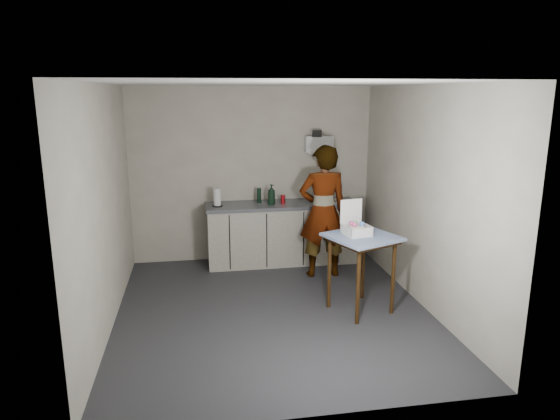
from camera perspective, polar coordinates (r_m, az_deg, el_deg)
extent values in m
plane|color=#2A2A2F|center=(5.99, -0.81, -11.42)|extent=(4.00, 4.00, 0.00)
cube|color=#B5AF9E|center=(7.51, -3.18, 4.06)|extent=(3.60, 0.02, 2.60)
cube|color=#B5AF9E|center=(6.10, 16.00, 1.38)|extent=(0.02, 4.00, 2.60)
cube|color=#B5AF9E|center=(5.60, -19.28, 0.09)|extent=(0.02, 4.00, 2.60)
cube|color=white|center=(5.44, -0.90, 14.23)|extent=(3.60, 4.00, 0.01)
cube|color=black|center=(7.60, 0.21, -5.62)|extent=(2.20, 0.52, 0.08)
cube|color=beige|center=(7.48, 0.21, -2.80)|extent=(2.20, 0.58, 0.86)
cube|color=#4E5158|center=(7.37, 0.21, 0.60)|extent=(2.24, 0.62, 0.05)
cube|color=black|center=(7.11, -5.77, -3.72)|extent=(0.02, 0.01, 0.80)
cube|color=black|center=(7.17, -1.53, -3.53)|extent=(0.02, 0.01, 0.80)
cube|color=black|center=(7.26, 2.70, -3.32)|extent=(0.01, 0.01, 0.80)
cube|color=black|center=(7.39, 6.73, -3.11)|extent=(0.02, 0.01, 0.80)
cube|color=white|center=(7.56, 4.45, 7.54)|extent=(0.42, 0.16, 0.24)
cube|color=white|center=(7.63, 4.34, 6.53)|extent=(0.30, 0.06, 0.04)
cube|color=black|center=(7.45, 4.26, 8.70)|extent=(0.14, 0.02, 0.10)
cylinder|color=#3C230D|center=(5.58, 8.91, -8.81)|extent=(0.05, 0.05, 0.84)
cylinder|color=#3C230D|center=(5.91, 12.79, -7.70)|extent=(0.05, 0.05, 0.84)
cylinder|color=#3C230D|center=(5.96, 5.66, -7.26)|extent=(0.05, 0.05, 0.84)
cylinder|color=#3C230D|center=(6.27, 9.48, -6.32)|extent=(0.05, 0.05, 0.84)
cube|color=#3C230D|center=(5.78, 9.37, -3.40)|extent=(0.81, 0.81, 0.04)
cube|color=navy|center=(5.77, 9.39, -3.05)|extent=(0.92, 0.92, 0.03)
imported|color=#B2A593|center=(6.84, 4.93, -0.19)|extent=(0.67, 0.45, 1.83)
imported|color=black|center=(7.24, -0.99, 1.79)|extent=(0.16, 0.16, 0.30)
cylinder|color=red|center=(7.34, 0.34, 1.25)|extent=(0.07, 0.07, 0.12)
cylinder|color=black|center=(7.37, -2.40, 1.67)|extent=(0.06, 0.06, 0.22)
cylinder|color=black|center=(7.21, -7.16, 0.48)|extent=(0.15, 0.15, 0.01)
cylinder|color=white|center=(7.19, -7.20, 1.51)|extent=(0.10, 0.10, 0.25)
cube|color=silver|center=(7.48, 5.38, 1.01)|extent=(0.41, 0.31, 0.02)
cylinder|color=silver|center=(7.27, 4.26, 1.85)|extent=(0.01, 0.01, 0.27)
cylinder|color=silver|center=(7.37, 7.06, 1.93)|extent=(0.01, 0.01, 0.27)
cylinder|color=silver|center=(7.53, 3.78, 2.25)|extent=(0.01, 0.01, 0.27)
cylinder|color=silver|center=(7.62, 6.49, 2.33)|extent=(0.01, 0.01, 0.27)
cylinder|color=white|center=(7.43, 4.63, 1.92)|extent=(0.05, 0.23, 0.23)
cylinder|color=white|center=(7.45, 5.24, 1.94)|extent=(0.05, 0.23, 0.23)
cylinder|color=white|center=(7.47, 5.86, 1.95)|extent=(0.05, 0.23, 0.23)
cube|color=white|center=(5.79, 8.72, -2.76)|extent=(0.32, 0.32, 0.01)
cube|color=white|center=(5.66, 9.40, -2.56)|extent=(0.27, 0.06, 0.10)
cube|color=white|center=(5.89, 8.11, -1.90)|extent=(0.27, 0.06, 0.10)
cube|color=white|center=(5.71, 7.57, -2.36)|extent=(0.06, 0.27, 0.10)
cube|color=white|center=(5.84, 9.89, -2.09)|extent=(0.06, 0.27, 0.10)
cube|color=white|center=(5.85, 8.13, -0.09)|extent=(0.27, 0.06, 0.28)
cylinder|color=white|center=(5.78, 8.74, -2.22)|extent=(0.18, 0.18, 0.10)
sphere|color=pink|center=(5.71, 8.52, -1.68)|extent=(0.06, 0.06, 0.06)
sphere|color=#5B94F8|center=(5.75, 9.35, -1.61)|extent=(0.06, 0.06, 0.06)
sphere|color=#5DE289|center=(5.80, 8.55, -1.45)|extent=(0.06, 0.06, 0.06)
sphere|color=pink|center=(5.77, 8.21, -1.50)|extent=(0.06, 0.06, 0.06)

